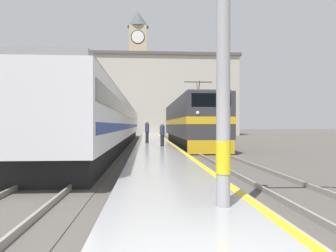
# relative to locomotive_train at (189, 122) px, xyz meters

# --- Properties ---
(ground_plane) EXTENTS (200.00, 200.00, 0.00)m
(ground_plane) POSITION_rel_locomotive_train_xyz_m (-3.07, 5.02, -2.02)
(ground_plane) COLOR #514C47
(platform) EXTENTS (2.97, 140.00, 0.29)m
(platform) POSITION_rel_locomotive_train_xyz_m (-3.07, 0.02, -1.88)
(platform) COLOR #999999
(platform) RESTS_ON ground
(rail_track_near) EXTENTS (2.84, 140.00, 0.16)m
(rail_track_near) POSITION_rel_locomotive_train_xyz_m (0.00, 0.02, -1.99)
(rail_track_near) COLOR #514C47
(rail_track_near) RESTS_ON ground
(rail_track_far) EXTENTS (2.83, 140.00, 0.16)m
(rail_track_far) POSITION_rel_locomotive_train_xyz_m (-6.55, 0.02, -1.99)
(rail_track_far) COLOR #514C47
(rail_track_far) RESTS_ON ground
(locomotive_train) EXTENTS (2.92, 19.23, 4.93)m
(locomotive_train) POSITION_rel_locomotive_train_xyz_m (0.00, 0.00, 0.00)
(locomotive_train) COLOR black
(locomotive_train) RESTS_ON ground
(passenger_train) EXTENTS (2.92, 42.69, 3.70)m
(passenger_train) POSITION_rel_locomotive_train_xyz_m (-6.55, 1.29, -0.02)
(passenger_train) COLOR black
(passenger_train) RESTS_ON ground
(catenary_mast) EXTENTS (2.68, 0.27, 7.27)m
(catenary_mast) POSITION_rel_locomotive_train_xyz_m (-2.27, -22.37, 1.91)
(catenary_mast) COLOR #9E9EA3
(catenary_mast) RESTS_ON platform
(person_on_platform) EXTENTS (0.34, 0.34, 1.86)m
(person_on_platform) POSITION_rel_locomotive_train_xyz_m (-3.69, -1.27, -0.74)
(person_on_platform) COLOR #23232D
(person_on_platform) RESTS_ON platform
(second_waiting_passenger) EXTENTS (0.34, 0.34, 1.66)m
(second_waiting_passenger) POSITION_rel_locomotive_train_xyz_m (-2.64, -5.30, -0.86)
(second_waiting_passenger) COLOR #23232D
(second_waiting_passenger) RESTS_ON platform
(clock_tower) EXTENTS (4.25, 4.25, 24.27)m
(clock_tower) POSITION_rel_locomotive_train_xyz_m (-5.33, 36.92, 10.84)
(clock_tower) COLOR tan
(clock_tower) RESTS_ON ground
(station_building) EXTENTS (26.87, 8.31, 14.07)m
(station_building) POSITION_rel_locomotive_train_xyz_m (-1.00, 30.28, 5.04)
(station_building) COLOR #B7B2A3
(station_building) RESTS_ON ground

